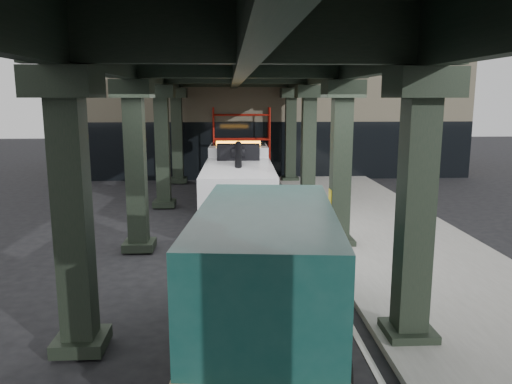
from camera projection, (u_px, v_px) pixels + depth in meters
name	position (u px, v px, depth m)	size (l,w,h in m)	color
ground	(257.00, 271.00, 13.13)	(90.00, 90.00, 0.00)	black
sidewalk	(399.00, 244.00, 15.32)	(5.00, 40.00, 0.15)	gray
lane_stripe	(309.00, 248.00, 15.18)	(0.12, 38.00, 0.01)	silver
viaduct	(239.00, 63.00, 14.06)	(7.40, 32.00, 6.40)	black
building	(270.00, 106.00, 32.12)	(22.00, 10.00, 8.00)	#C6B793
scaffolding	(241.00, 143.00, 27.10)	(3.08, 0.88, 4.00)	#AB180D
tow_truck	(238.00, 179.00, 19.28)	(2.79, 8.78, 2.86)	black
towed_van	(266.00, 269.00, 9.21)	(3.11, 6.62, 2.60)	#12433E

